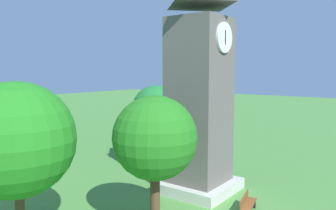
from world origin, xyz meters
TOP-DOWN VIEW (x-y plane):
  - clock_tower at (3.19, 4.01)m, footprint 3.97×3.97m
  - park_bench at (1.93, 0.43)m, footprint 1.86×0.86m
  - tree_streetside at (-6.00, 6.96)m, footprint 4.75×4.75m
  - tree_by_building at (-1.98, 3.04)m, footprint 3.67×3.67m
  - tree_near_tower at (9.66, 12.45)m, footprint 4.08×4.08m

SIDE VIEW (x-z plane):
  - park_bench at x=1.93m, z-range 0.02..0.90m
  - tree_near_tower at x=9.66m, z-range 0.77..6.41m
  - tree_by_building at x=-1.98m, z-range 1.07..6.95m
  - tree_streetside at x=-6.00m, z-range 0.87..7.38m
  - clock_tower at x=3.19m, z-range -0.57..11.15m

